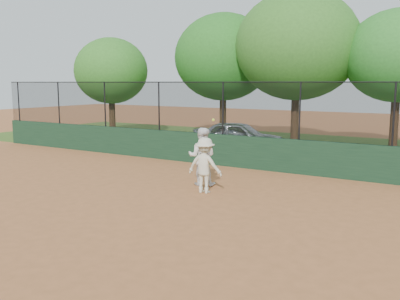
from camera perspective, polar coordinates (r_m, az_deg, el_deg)
The scene contains 11 objects.
ground at distance 12.04m, azimuth -8.79°, elevation -6.71°, with size 80.00×80.00×0.00m, color #AB6437.
back_wall at distance 16.84m, azimuth 4.41°, elevation -0.14°, with size 26.00×0.20×1.20m, color #1B3C23.
grass_strip at distance 22.39m, azimuth 11.38°, elevation 0.36°, with size 36.00×12.00×0.01m, color #325019.
parked_car at distance 20.49m, azimuth 4.93°, elevation 1.72°, with size 1.67×4.15×1.41m, color #AAAFB4.
player_second at distance 13.78m, azimuth 0.26°, elevation -0.83°, with size 0.87×0.68×1.79m, color white.
player_main at distance 12.82m, azimuth 0.62°, elevation -1.98°, with size 1.09×0.68×2.18m.
fence_assembly at distance 16.69m, azimuth 4.39°, elevation 5.42°, with size 26.00×0.06×2.00m.
tree_0 at distance 25.94m, azimuth -11.33°, elevation 9.88°, with size 4.28×3.89×5.66m.
tree_1 at distance 24.00m, azimuth 3.00°, elevation 11.76°, with size 5.29×4.81×6.77m.
tree_2 at distance 21.64m, azimuth 12.31°, elevation 12.89°, with size 5.84×5.31×7.37m.
tree_3 at distance 20.97m, azimuth 24.07°, elevation 10.93°, with size 4.56×4.15×6.25m.
Camera 1 is at (7.53, -8.85, 3.17)m, focal length 40.00 mm.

